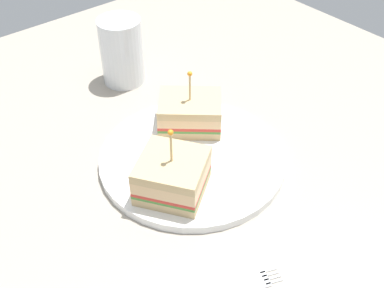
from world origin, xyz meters
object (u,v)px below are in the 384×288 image
object	(u,v)px
plate	(192,158)
sandwich_half_back	(190,113)
fork	(239,285)
sandwich_half_front	(172,175)
drink_glass	(122,54)

from	to	relation	value
plate	sandwich_half_back	distance (cm)	7.22
plate	fork	bearing A→B (deg)	-115.52
sandwich_half_front	sandwich_half_back	distance (cm)	13.38
plate	sandwich_half_front	xyz separation A→B (cm)	(-6.11, -3.50, 3.14)
sandwich_half_back	fork	bearing A→B (deg)	-118.36
plate	sandwich_half_back	world-z (taller)	sandwich_half_back
sandwich_half_back	fork	distance (cm)	27.15
plate	sandwich_half_back	xyz separation A→B (cm)	(3.99, 5.27, 2.91)
plate	drink_glass	xyz separation A→B (cm)	(4.24, 23.25, 4.38)
sandwich_half_front	drink_glass	distance (cm)	28.70
plate	sandwich_half_back	size ratio (longest dim) A/B	2.26
drink_glass	fork	xyz separation A→B (cm)	(-13.05, -41.69, -4.78)
sandwich_half_back	plate	bearing A→B (deg)	-127.15
plate	fork	distance (cm)	20.45
plate	sandwich_half_front	bearing A→B (deg)	-150.22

